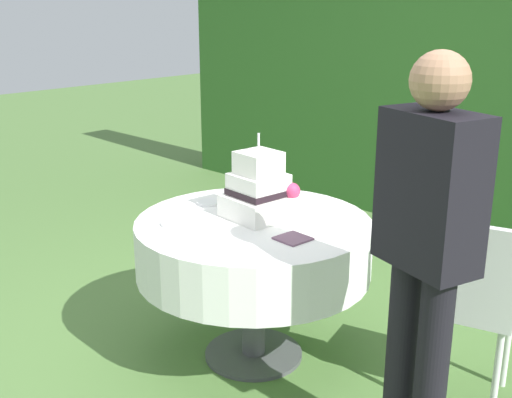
# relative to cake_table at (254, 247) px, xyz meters

# --- Properties ---
(ground_plane) EXTENTS (20.00, 20.00, 0.00)m
(ground_plane) POSITION_rel_cake_table_xyz_m (0.00, 0.00, -0.60)
(ground_plane) COLOR #547A3D
(foliage_hedge) EXTENTS (6.08, 0.40, 2.32)m
(foliage_hedge) POSITION_rel_cake_table_xyz_m (0.00, 2.57, 0.56)
(foliage_hedge) COLOR #336628
(foliage_hedge) RESTS_ON ground_plane
(cake_table) EXTENTS (1.14, 1.14, 0.73)m
(cake_table) POSITION_rel_cake_table_xyz_m (0.00, 0.00, 0.00)
(cake_table) COLOR #4C4C51
(cake_table) RESTS_ON ground_plane
(wedding_cake) EXTENTS (0.32, 0.31, 0.42)m
(wedding_cake) POSITION_rel_cake_table_xyz_m (-0.02, 0.06, 0.27)
(wedding_cake) COLOR white
(wedding_cake) RESTS_ON cake_table
(serving_plate_near) EXTENTS (0.14, 0.14, 0.01)m
(serving_plate_near) POSITION_rel_cake_table_xyz_m (-0.23, -0.29, 0.14)
(serving_plate_near) COLOR white
(serving_plate_near) RESTS_ON cake_table
(serving_plate_far) EXTENTS (0.13, 0.13, 0.01)m
(serving_plate_far) POSITION_rel_cake_table_xyz_m (-0.35, 0.03, 0.14)
(serving_plate_far) COLOR white
(serving_plate_far) RESTS_ON cake_table
(napkin_stack) EXTENTS (0.15, 0.15, 0.01)m
(napkin_stack) POSITION_rel_cake_table_xyz_m (0.30, -0.06, 0.14)
(napkin_stack) COLOR #6B4C60
(napkin_stack) RESTS_ON cake_table
(garden_chair) EXTENTS (0.49, 0.49, 0.89)m
(garden_chair) POSITION_rel_cake_table_xyz_m (0.95, 0.34, -0.06)
(garden_chair) COLOR white
(garden_chair) RESTS_ON ground_plane
(standing_person) EXTENTS (0.40, 0.30, 1.60)m
(standing_person) POSITION_rel_cake_table_xyz_m (1.00, -0.17, 0.33)
(standing_person) COLOR black
(standing_person) RESTS_ON ground_plane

